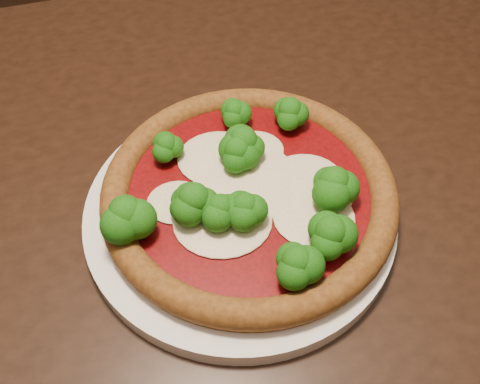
{
  "coord_description": "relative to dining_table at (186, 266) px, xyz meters",
  "views": [
    {
      "loc": [
        0.03,
        -0.49,
        1.18
      ],
      "look_at": [
        0.05,
        -0.18,
        0.79
      ],
      "focal_mm": 40.0,
      "sensor_mm": 36.0,
      "label": 1
    }
  ],
  "objects": [
    {
      "name": "floor",
      "position": [
        0.01,
        0.18,
        -0.65
      ],
      "size": [
        4.0,
        4.0,
        0.0
      ],
      "primitive_type": "plane",
      "color": "black",
      "rests_on": "ground"
    },
    {
      "name": "dining_table",
      "position": [
        0.0,
        0.0,
        0.0
      ],
      "size": [
        1.32,
        1.09,
        0.75
      ],
      "rotation": [
        0.0,
        0.0,
        0.22
      ],
      "color": "black",
      "rests_on": "floor"
    },
    {
      "name": "plate",
      "position": [
        0.06,
        -0.01,
        0.11
      ],
      "size": [
        0.3,
        0.3,
        0.02
      ],
      "primitive_type": "cylinder",
      "color": "white",
      "rests_on": "dining_table"
    },
    {
      "name": "pizza",
      "position": [
        0.07,
        -0.0,
        0.13
      ],
      "size": [
        0.28,
        0.28,
        0.06
      ],
      "rotation": [
        0.0,
        0.0,
        -0.07
      ],
      "color": "brown",
      "rests_on": "plate"
    }
  ]
}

